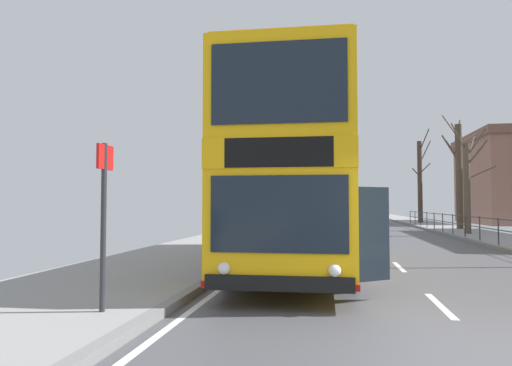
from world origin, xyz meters
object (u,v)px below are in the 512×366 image
at_px(bare_tree_far_00, 420,181).
at_px(bare_tree_far_01, 459,174).
at_px(bare_tree_far_02, 468,184).
at_px(double_decker_bus_main, 298,179).
at_px(bus_stop_sign_near, 104,206).

height_order(bare_tree_far_00, bare_tree_far_01, bare_tree_far_00).
xyz_separation_m(bare_tree_far_01, bare_tree_far_02, (-0.89, -5.15, -0.87)).
bearing_deg(bare_tree_far_02, bare_tree_far_00, 89.22).
distance_m(double_decker_bus_main, bare_tree_far_02, 15.86).
bearing_deg(double_decker_bus_main, bare_tree_far_02, 59.53).
bearing_deg(double_decker_bus_main, bare_tree_far_01, 64.61).
bearing_deg(bare_tree_far_01, bus_stop_sign_near, -114.16).
height_order(double_decker_bus_main, bare_tree_far_00, bare_tree_far_00).
bearing_deg(bare_tree_far_02, bare_tree_far_01, 80.23).
relative_size(double_decker_bus_main, bare_tree_far_01, 1.50).
height_order(bare_tree_far_00, bare_tree_far_02, bare_tree_far_00).
xyz_separation_m(double_decker_bus_main, bare_tree_far_02, (8.04, 13.67, 0.41)).
xyz_separation_m(bare_tree_far_00, bare_tree_far_02, (-0.20, -14.75, -0.92)).
height_order(double_decker_bus_main, bare_tree_far_01, bare_tree_far_01).
xyz_separation_m(double_decker_bus_main, bare_tree_far_01, (8.93, 18.82, 1.28)).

